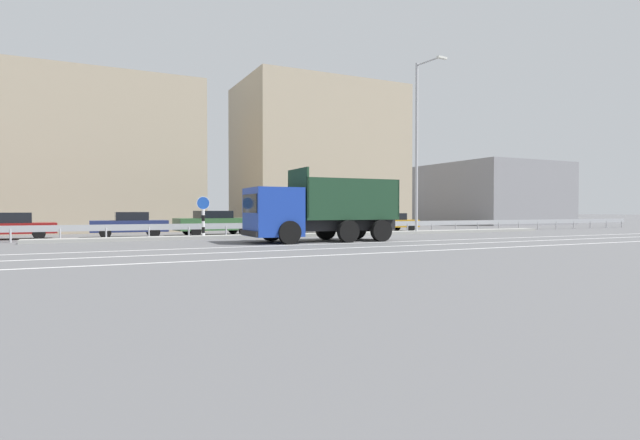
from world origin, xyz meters
The scene contains 17 objects.
ground_plane centered at (0.00, 0.00, 0.00)m, with size 320.00×320.00×0.00m, color #565659.
lane_strip_0 centered at (-3.03, -3.77, 0.00)m, with size 58.48×0.16×0.01m, color silver.
lane_strip_1 centered at (-3.03, -6.16, 0.00)m, with size 58.48×0.16×0.01m, color silver.
lane_strip_2 centered at (-3.03, -8.71, 0.00)m, with size 58.48×0.16×0.01m, color silver.
median_island centered at (0.00, 2.51, 0.09)m, with size 32.16×1.10×0.18m, color gray.
median_guardrail centered at (0.00, 3.89, 0.57)m, with size 58.48×0.09×0.78m.
dump_truck centered at (-4.04, -1.95, 1.30)m, with size 7.47×2.95×3.47m.
median_road_sign centered at (-7.80, 2.51, 1.16)m, with size 0.69×0.16×2.23m.
street_lamp_1 centered at (5.76, 2.17, 5.94)m, with size 0.72×2.38×10.85m.
parked_car_1 centered at (-16.87, 6.47, 0.70)m, with size 4.53×2.13×1.39m.
parked_car_2 centered at (-11.07, 6.15, 0.72)m, with size 4.08×1.86×1.41m.
parked_car_3 centered at (-6.16, 6.53, 0.76)m, with size 4.86×2.28×1.47m.
parked_car_4 centered at (0.42, 6.67, 0.74)m, with size 4.42×2.01×1.46m.
parked_car_5 centered at (6.37, 6.25, 0.67)m, with size 3.96×2.03×1.30m.
background_building_0 centered at (-12.97, 16.20, 5.37)m, with size 15.00×9.66×10.74m, color tan.
background_building_1 centered at (7.07, 19.45, 6.62)m, with size 14.69×9.98×13.23m, color tan.
background_building_2 centered at (28.18, 19.10, 3.32)m, with size 12.11×14.26×6.63m, color gray.
Camera 1 is at (-13.75, -23.51, 1.50)m, focal length 28.00 mm.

